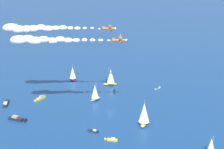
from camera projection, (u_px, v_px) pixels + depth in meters
ground_plane at (110, 111)px, 163.12m from camera, size 2000.00×2000.00×0.00m
motorboat_near_centre at (93, 131)px, 141.99m from camera, size 4.43×4.64×1.48m
motorboat_far_port at (158, 88)px, 194.98m from camera, size 3.61×4.94×1.44m
sailboat_far_stbd at (211, 147)px, 122.69m from camera, size 4.16×6.55×8.15m
motorboat_inshore at (18, 119)px, 152.75m from camera, size 7.74×8.80×2.71m
sailboat_offshore at (73, 73)px, 209.57m from camera, size 7.93×4.58×10.06m
motorboat_trailing at (39, 99)px, 177.97m from camera, size 6.98×7.03×2.29m
sailboat_ahead at (95, 92)px, 176.09m from camera, size 6.14×7.89×10.16m
sailboat_mid_cluster at (144, 114)px, 147.03m from camera, size 9.33×7.57×12.18m
motorboat_outer_ring_a at (6, 103)px, 171.61m from camera, size 8.59×3.63×2.42m
sailboat_outer_ring_b at (111, 77)px, 199.96m from camera, size 6.07×9.39×11.66m
motorboat_outer_ring_c at (110, 139)px, 134.55m from camera, size 3.95×5.58×1.62m
biplane_lead at (110, 28)px, 158.69m from camera, size 7.33×7.07×3.59m
wingwalker_lead at (110, 24)px, 158.11m from camera, size 0.91×0.35×1.77m
smoke_trail_lead at (31, 29)px, 158.08m from camera, size 16.90×47.66×5.39m
biplane_wingman at (120, 40)px, 143.31m from camera, size 7.33×7.07×3.59m
wingwalker_wingman at (120, 35)px, 142.74m from camera, size 1.46×0.52×1.53m
smoke_trail_wingman at (39, 40)px, 142.60m from camera, size 15.58×44.06×4.64m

